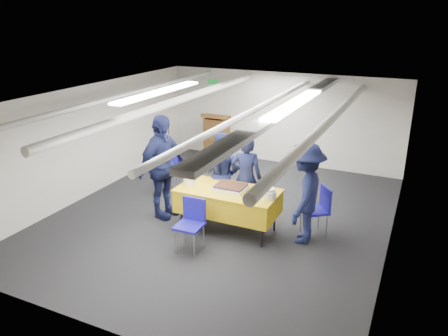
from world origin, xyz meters
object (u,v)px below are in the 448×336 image
(sailor_d, at_px, (305,193))
(podium, at_px, (217,136))
(chair_near, at_px, (192,219))
(sheet_cake, at_px, (231,187))
(chair_right, at_px, (319,206))
(serving_table, at_px, (228,201))
(chair_left, at_px, (170,168))
(sailor_b, at_px, (221,173))
(sailor_a, at_px, (246,178))
(sailor_c, at_px, (162,167))

(sailor_d, bearing_deg, podium, -139.21)
(podium, distance_m, chair_near, 4.68)
(sheet_cake, xyz_separation_m, sailor_d, (1.26, 0.17, 0.05))
(sheet_cake, height_order, chair_right, chair_right)
(serving_table, height_order, podium, podium)
(sheet_cake, distance_m, chair_left, 2.22)
(sailor_b, distance_m, sailor_d, 1.78)
(chair_near, xyz_separation_m, sailor_a, (0.35, 1.44, 0.27))
(serving_table, distance_m, sailor_c, 1.41)
(serving_table, relative_size, podium, 1.41)
(chair_right, relative_size, sailor_d, 0.50)
(serving_table, bearing_deg, podium, 118.78)
(chair_left, xyz_separation_m, sailor_c, (0.53, -1.10, 0.45))
(podium, distance_m, sailor_d, 4.65)
(sailor_a, relative_size, sailor_c, 0.82)
(podium, relative_size, chair_right, 1.44)
(sheet_cake, relative_size, sailor_d, 0.31)
(sheet_cake, height_order, sailor_c, sailor_c)
(sailor_a, height_order, sailor_d, sailor_d)
(sailor_b, bearing_deg, sheet_cake, 130.89)
(podium, height_order, sailor_c, sailor_c)
(chair_left, height_order, sailor_b, sailor_b)
(chair_near, distance_m, sailor_d, 1.90)
(sailor_d, bearing_deg, sheet_cake, -85.78)
(sailor_c, bearing_deg, chair_near, -119.88)
(sailor_d, bearing_deg, sailor_b, -107.51)
(podium, height_order, chair_near, podium)
(chair_left, height_order, sailor_c, sailor_c)
(chair_left, bearing_deg, sheet_cake, -29.69)
(sailor_b, distance_m, sailor_c, 1.12)
(sailor_a, bearing_deg, chair_left, -27.63)
(chair_left, height_order, sailor_d, sailor_d)
(sheet_cake, distance_m, sailor_d, 1.27)
(chair_right, bearing_deg, chair_near, -141.49)
(serving_table, relative_size, chair_left, 2.03)
(sailor_b, bearing_deg, podium, -59.50)
(chair_near, height_order, sailor_d, sailor_d)
(sailor_a, bearing_deg, serving_table, 68.12)
(serving_table, bearing_deg, sailor_b, 124.30)
(chair_right, bearing_deg, sheet_cake, -160.39)
(sailor_a, bearing_deg, chair_near, 63.57)
(chair_left, bearing_deg, sailor_a, -14.77)
(podium, bearing_deg, chair_right, -41.11)
(sheet_cake, distance_m, sailor_c, 1.40)
(podium, distance_m, sailor_b, 3.27)
(sailor_b, bearing_deg, sailor_c, 36.86)
(sheet_cake, bearing_deg, serving_table, -153.86)
(sailor_b, height_order, sailor_c, sailor_c)
(podium, bearing_deg, sailor_a, -55.28)
(chair_near, relative_size, sailor_c, 0.44)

